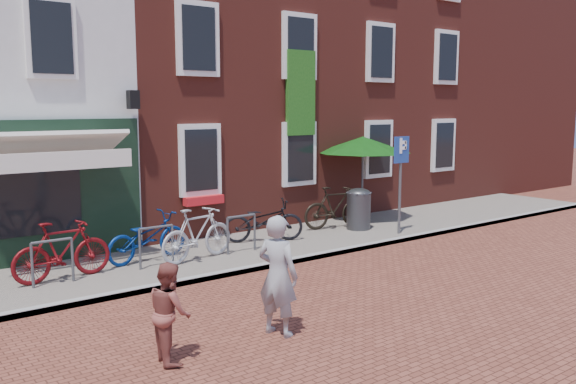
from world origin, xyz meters
TOP-DOWN VIEW (x-y plane):
  - ground at (0.00, 0.00)m, footprint 80.00×80.00m
  - sidewalk at (1.00, 1.50)m, footprint 24.00×3.00m
  - building_brick_mid at (2.00, 7.00)m, footprint 6.00×8.00m
  - building_brick_right at (8.00, 7.00)m, footprint 6.00×8.00m
  - filler_right at (14.50, 7.00)m, footprint 7.00×8.00m
  - litter_bin at (4.29, 1.48)m, footprint 0.62×0.62m
  - parking_sign at (4.71, 0.45)m, footprint 0.50×0.08m
  - parasol at (5.32, 2.40)m, footprint 2.62×2.62m
  - woman at (-1.58, -2.94)m, footprint 0.62×0.74m
  - boy at (-3.23, -2.84)m, footprint 0.59×0.71m
  - bicycle_1 at (-3.26, 1.41)m, footprint 1.86×0.64m
  - bicycle_2 at (-1.43, 1.77)m, footprint 1.98×0.99m
  - bicycle_3 at (-0.59, 1.18)m, footprint 1.90×0.86m
  - bicycle_4 at (1.50, 1.79)m, footprint 1.99×1.38m
  - bicycle_5 at (3.90, 1.94)m, footprint 1.90×0.87m

SIDE VIEW (x-z plane):
  - ground at x=0.00m, z-range 0.00..0.00m
  - sidewalk at x=1.00m, z-range 0.00..0.10m
  - bicycle_2 at x=-1.43m, z-range 0.10..1.09m
  - bicycle_4 at x=1.50m, z-range 0.10..1.09m
  - bicycle_1 at x=-3.26m, z-range 0.10..1.20m
  - bicycle_3 at x=-0.59m, z-range 0.10..1.20m
  - bicycle_5 at x=3.90m, z-range 0.10..1.20m
  - boy at x=-3.23m, z-range 0.00..1.31m
  - litter_bin at x=4.29m, z-range 0.12..1.26m
  - woman at x=-1.58m, z-range 0.00..1.75m
  - parking_sign at x=4.71m, z-range 0.55..2.97m
  - parasol at x=5.32m, z-range 1.07..3.50m
  - filler_right at x=14.50m, z-range 0.00..9.00m
  - building_brick_mid at x=2.00m, z-range 0.00..10.00m
  - building_brick_right at x=8.00m, z-range 0.00..10.00m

